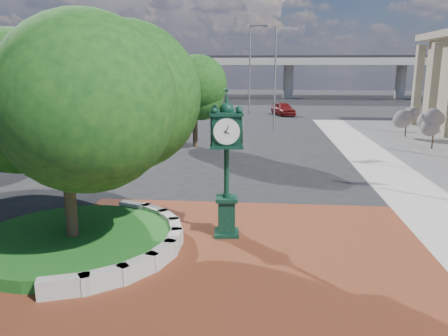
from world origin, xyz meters
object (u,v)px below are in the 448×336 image
parked_car (283,109)px  street_lamp_near (277,71)px  post_clock (227,159)px  street_lamp_far (252,63)px

parked_car → street_lamp_near: bearing=-113.6°
post_clock → parked_car: size_ratio=1.08×
parked_car → street_lamp_far: bearing=146.6°
post_clock → street_lamp_near: street_lamp_near is taller
parked_car → street_lamp_near: (-1.11, -12.80, 4.42)m
post_clock → parked_car: (3.31, 38.27, -1.88)m
street_lamp_near → street_lamp_far: street_lamp_far is taller
parked_car → street_lamp_near: 13.58m
parked_car → post_clock: bearing=-113.6°
post_clock → street_lamp_near: bearing=85.1°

